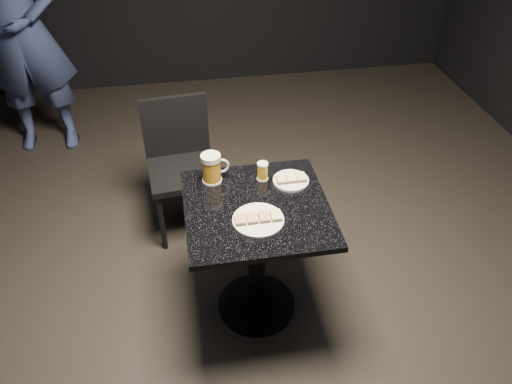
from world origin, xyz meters
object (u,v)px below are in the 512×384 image
plate_small (291,181)px  patron (22,33)px  beer_tumbler (263,171)px  chair (180,159)px  plate_large (258,220)px  table (257,242)px  beer_mug (212,168)px

plate_small → patron: size_ratio=0.10×
beer_tumbler → chair: 0.80m
plate_large → beer_tumbler: (0.08, 0.32, 0.04)m
plate_large → plate_small: (0.22, 0.27, 0.00)m
plate_large → chair: 1.04m
plate_large → patron: 2.55m
plate_large → table: plate_large is taller
patron → beer_tumbler: size_ratio=19.38×
table → plate_small: bearing=38.0°
patron → plate_small: bearing=-48.9°
beer_mug → plate_large: bearing=-63.3°
plate_large → table: bearing=83.8°
beer_mug → beer_tumbler: bearing=-6.2°
table → chair: 0.90m
beer_tumbler → table: bearing=-107.6°
plate_small → plate_large: bearing=-128.6°
chair → beer_tumbler: bearing=-56.2°
patron → beer_mug: bearing=-55.4°
beer_mug → chair: (-0.16, 0.59, -0.33)m
beer_mug → beer_tumbler: (0.26, -0.03, -0.03)m
table → beer_mug: bearing=128.3°
patron → beer_tumbler: bearing=-50.6°
beer_mug → patron: bearing=124.5°
plate_large → table: size_ratio=0.32×
plate_small → beer_tumbler: beer_tumbler is taller
patron → chair: 1.65m
plate_large → beer_tumbler: size_ratio=2.47×
table → beer_mug: (-0.19, 0.24, 0.32)m
beer_mug → plate_small: bearing=-11.2°
table → patron: bearing=124.9°
plate_large → patron: patron is taller
plate_small → beer_tumbler: size_ratio=1.89×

